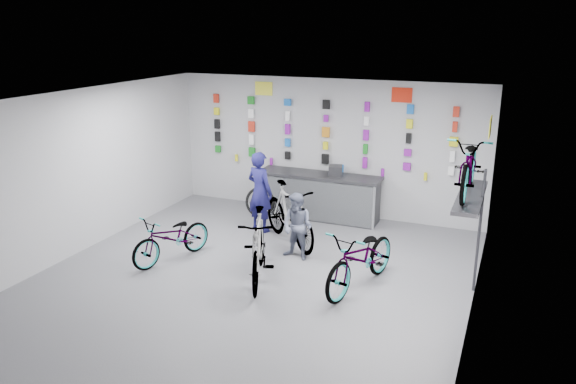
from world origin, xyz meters
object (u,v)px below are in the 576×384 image
at_px(bike_service, 289,214).
at_px(clerk, 260,192).
at_px(bike_right, 361,258).
at_px(counter, 319,197).
at_px(customer, 297,227).
at_px(bike_center, 258,247).
at_px(bike_left, 172,238).

xyz_separation_m(bike_service, clerk, (-0.83, 0.45, 0.24)).
height_order(bike_right, clerk, clerk).
height_order(counter, customer, customer).
bearing_deg(bike_right, bike_center, -152.46).
bearing_deg(bike_left, clerk, 86.88).
relative_size(counter, bike_service, 1.36).
bearing_deg(bike_left, customer, 43.33).
xyz_separation_m(bike_left, customer, (2.05, 0.94, 0.18)).
relative_size(bike_center, customer, 1.59).
height_order(counter, bike_service, bike_service).
xyz_separation_m(bike_left, clerk, (0.80, 2.01, 0.39)).
relative_size(bike_left, bike_center, 0.85).
distance_m(bike_center, bike_service, 1.71).
distance_m(bike_center, customer, 1.11).
distance_m(clerk, customer, 1.65).
bearing_deg(bike_service, bike_left, 174.81).
xyz_separation_m(bike_right, bike_service, (-1.80, 1.33, 0.08)).
xyz_separation_m(bike_left, bike_right, (3.43, 0.23, 0.08)).
xyz_separation_m(bike_left, bike_service, (1.63, 1.56, 0.16)).
height_order(counter, bike_right, bike_right).
xyz_separation_m(bike_right, clerk, (-2.63, 1.78, 0.31)).
relative_size(counter, bike_center, 1.38).
distance_m(bike_center, clerk, 2.37).
distance_m(bike_left, clerk, 2.20).
distance_m(bike_right, clerk, 3.19).
bearing_deg(bike_right, clerk, 160.85).
relative_size(counter, bike_right, 1.36).
bearing_deg(bike_right, customer, 167.68).
bearing_deg(clerk, bike_center, 131.95).
height_order(bike_left, customer, customer).
distance_m(bike_left, bike_center, 1.79).
relative_size(clerk, customer, 1.35).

